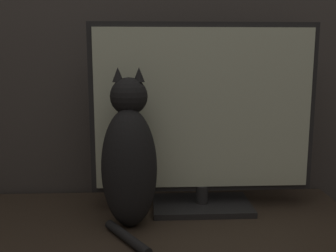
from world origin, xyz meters
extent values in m
cube|color=black|center=(0.17, 1.00, 0.53)|extent=(0.35, 0.21, 0.02)
cylinder|color=black|center=(0.17, 1.00, 0.57)|extent=(0.04, 0.04, 0.06)
cube|color=black|center=(0.17, 1.01, 0.87)|extent=(0.78, 0.02, 0.58)
cube|color=beige|center=(0.17, 0.99, 0.87)|extent=(0.74, 0.01, 0.55)
ellipsoid|color=black|center=(-0.08, 0.86, 0.71)|extent=(0.18, 0.16, 0.38)
ellipsoid|color=olive|center=(-0.08, 0.92, 0.69)|extent=(0.10, 0.06, 0.21)
sphere|color=black|center=(-0.08, 0.89, 0.93)|extent=(0.12, 0.12, 0.12)
cone|color=black|center=(-0.11, 0.89, 1.00)|extent=(0.04, 0.04, 0.04)
cone|color=black|center=(-0.05, 0.89, 1.00)|extent=(0.04, 0.04, 0.04)
cylinder|color=black|center=(-0.08, 0.75, 0.53)|extent=(0.15, 0.21, 0.03)
camera|label=1|loc=(-0.02, -0.33, 1.05)|focal=42.00mm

